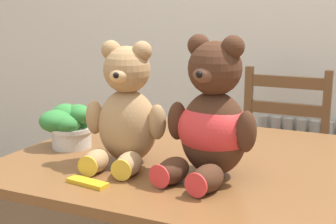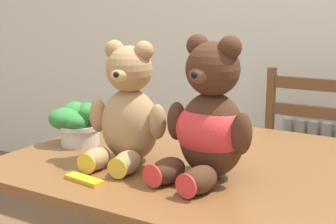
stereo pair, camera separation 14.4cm
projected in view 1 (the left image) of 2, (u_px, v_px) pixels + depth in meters
name	position (u px, v px, depth m)	size (l,w,h in m)	color
radiator	(311.00, 177.00, 2.70)	(0.66, 0.10, 0.60)	beige
dining_table	(199.00, 183.00, 1.60)	(1.22, 1.00, 0.72)	brown
wooden_chair_behind	(278.00, 161.00, 2.42)	(0.45, 0.41, 0.91)	brown
teddy_bear_left	(126.00, 112.00, 1.49)	(0.28, 0.29, 0.39)	tan
teddy_bear_right	(212.00, 121.00, 1.38)	(0.30, 0.32, 0.42)	#472819
potted_plant	(70.00, 124.00, 1.69)	(0.19, 0.17, 0.15)	beige
chocolate_bar	(88.00, 183.00, 1.33)	(0.13, 0.04, 0.01)	gold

